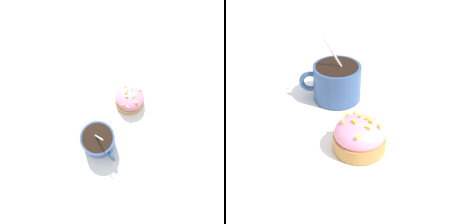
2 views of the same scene
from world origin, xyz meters
TOP-DOWN VIEW (x-y plane):
  - ground_plane at (0.00, 0.00)m, footprint 3.00×3.00m
  - paper_napkin at (0.00, 0.00)m, footprint 0.32×0.31m
  - coffee_cup at (0.07, 0.01)m, footprint 0.09×0.11m
  - frosted_pastry at (-0.07, -0.01)m, footprint 0.08×0.08m

SIDE VIEW (x-z plane):
  - ground_plane at x=0.00m, z-range 0.00..0.00m
  - paper_napkin at x=0.00m, z-range 0.00..0.00m
  - frosted_pastry at x=-0.07m, z-range 0.00..0.05m
  - coffee_cup at x=0.07m, z-range -0.02..0.10m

